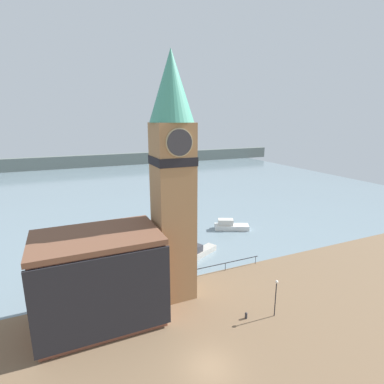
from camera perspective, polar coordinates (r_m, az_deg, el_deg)
ground_plane at (r=28.31m, az=3.35°, el=-30.28°), size 160.00×160.00×0.00m
water at (r=94.25m, az=-17.48°, el=1.06°), size 160.00×120.00×0.00m
far_shoreline at (r=133.14m, az=-19.60°, el=5.55°), size 180.00×3.00×5.00m
pier_railing at (r=41.10m, az=6.39°, el=-13.43°), size 10.29×0.08×1.09m
clock_tower at (r=31.48m, az=-3.69°, el=3.33°), size 4.53×4.53×26.30m
pier_building at (r=31.56m, az=-17.18°, el=-15.50°), size 11.81×7.77×9.10m
boat_near at (r=44.63m, az=1.11°, el=-11.46°), size 6.58×4.27×1.82m
boat_far at (r=55.37m, az=7.25°, el=-6.39°), size 6.49×4.53×1.95m
mooring_bollard_near at (r=33.17m, az=10.27°, el=-22.08°), size 0.26×0.26×0.68m
lamp_post at (r=32.78m, az=15.70°, el=-17.76°), size 0.32×0.32×4.03m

